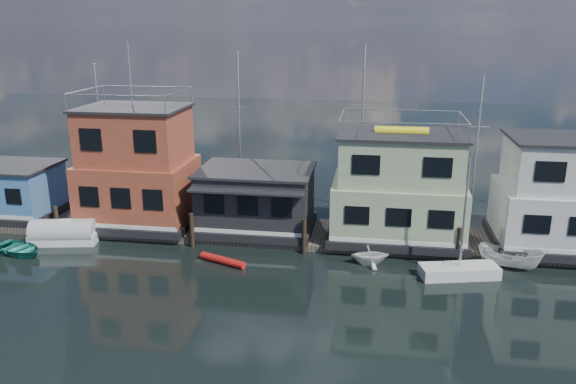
% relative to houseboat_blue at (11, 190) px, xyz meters
% --- Properties ---
extents(ground, '(160.00, 160.00, 0.00)m').
position_rel_houseboat_blue_xyz_m(ground, '(18.00, -12.00, -2.21)').
color(ground, black).
rests_on(ground, ground).
extents(dock, '(48.00, 5.00, 0.40)m').
position_rel_houseboat_blue_xyz_m(dock, '(18.00, 0.00, -2.01)').
color(dock, '#595147').
rests_on(dock, ground).
extents(houseboat_blue, '(6.40, 4.90, 3.66)m').
position_rel_houseboat_blue_xyz_m(houseboat_blue, '(0.00, 0.00, 0.00)').
color(houseboat_blue, black).
rests_on(houseboat_blue, dock).
extents(houseboat_red, '(7.40, 5.90, 11.86)m').
position_rel_houseboat_blue_xyz_m(houseboat_red, '(9.50, 0.00, 1.90)').
color(houseboat_red, black).
rests_on(houseboat_red, dock).
extents(houseboat_dark, '(7.40, 6.10, 4.06)m').
position_rel_houseboat_blue_xyz_m(houseboat_dark, '(17.50, -0.02, 0.21)').
color(houseboat_dark, black).
rests_on(houseboat_dark, dock).
extents(houseboat_green, '(8.40, 5.90, 7.03)m').
position_rel_houseboat_blue_xyz_m(houseboat_green, '(26.50, 0.00, 1.34)').
color(houseboat_green, black).
rests_on(houseboat_green, dock).
extents(houseboat_white, '(8.40, 5.90, 6.66)m').
position_rel_houseboat_blue_xyz_m(houseboat_white, '(36.50, 0.00, 1.33)').
color(houseboat_white, black).
rests_on(houseboat_white, dock).
extents(pilings, '(42.28, 0.28, 2.20)m').
position_rel_houseboat_blue_xyz_m(pilings, '(17.67, -2.80, -1.11)').
color(pilings, '#2D2116').
rests_on(pilings, ground).
extents(background_masts, '(36.40, 0.16, 12.00)m').
position_rel_houseboat_blue_xyz_m(background_masts, '(22.76, 6.00, 3.35)').
color(background_masts, silver).
rests_on(background_masts, ground).
extents(dinghy_teal, '(4.12, 3.57, 0.72)m').
position_rel_houseboat_blue_xyz_m(dinghy_teal, '(4.03, -5.50, -1.85)').
color(dinghy_teal, '#227D6F').
rests_on(dinghy_teal, ground).
extents(tarp_runabout, '(4.34, 2.37, 1.67)m').
position_rel_houseboat_blue_xyz_m(tarp_runabout, '(5.75, -3.40, -1.58)').
color(tarp_runabout, silver).
rests_on(tarp_runabout, ground).
extents(dinghy_white, '(2.55, 2.31, 1.18)m').
position_rel_houseboat_blue_xyz_m(dinghy_white, '(24.94, -3.72, -1.62)').
color(dinghy_white, white).
rests_on(dinghy_white, ground).
extents(motorboat, '(3.78, 2.46, 1.37)m').
position_rel_houseboat_blue_xyz_m(motorboat, '(32.80, -3.11, -1.52)').
color(motorboat, silver).
rests_on(motorboat, ground).
extents(day_sailer, '(4.47, 2.39, 6.71)m').
position_rel_houseboat_blue_xyz_m(day_sailer, '(29.83, -4.69, -1.80)').
color(day_sailer, silver).
rests_on(day_sailer, ground).
extents(red_kayak, '(2.94, 1.54, 0.44)m').
position_rel_houseboat_blue_xyz_m(red_kayak, '(16.53, -5.00, -1.99)').
color(red_kayak, red).
rests_on(red_kayak, ground).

